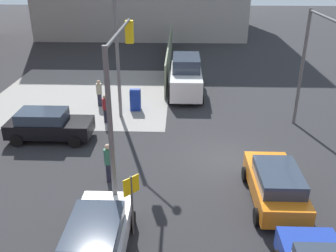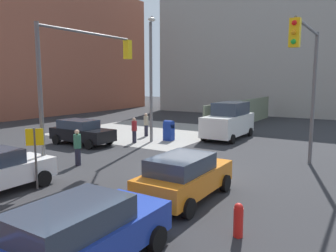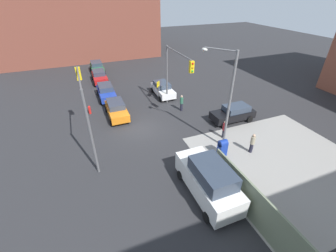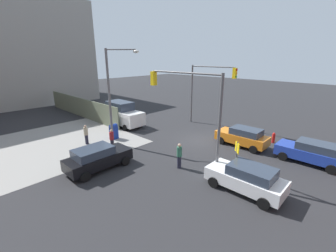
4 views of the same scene
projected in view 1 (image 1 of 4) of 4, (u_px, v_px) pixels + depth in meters
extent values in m
plane|color=#28282B|center=(224.00, 160.00, 18.02)|extent=(120.00, 120.00, 0.00)
cube|color=gray|center=(84.00, 94.00, 26.48)|extent=(12.00, 12.00, 0.01)
cube|color=slate|center=(169.00, 53.00, 32.50)|extent=(16.76, 0.12, 2.40)
cylinder|color=#59595B|center=(111.00, 141.00, 12.73)|extent=(0.18, 0.18, 6.50)
cylinder|color=#59595B|center=(119.00, 32.00, 13.99)|extent=(5.66, 0.12, 0.12)
cube|color=yellow|center=(129.00, 32.00, 16.78)|extent=(0.32, 0.36, 1.00)
sphere|color=red|center=(130.00, 24.00, 16.81)|extent=(0.18, 0.18, 0.18)
sphere|color=orange|center=(130.00, 31.00, 16.94)|extent=(0.18, 0.18, 0.18)
sphere|color=green|center=(130.00, 38.00, 17.08)|extent=(0.18, 0.18, 0.18)
cylinder|color=#59595B|center=(302.00, 69.00, 20.60)|extent=(0.18, 0.18, 6.50)
cylinder|color=#59595B|center=(328.00, 18.00, 16.99)|extent=(5.08, 0.12, 0.12)
cylinder|color=slate|center=(117.00, 51.00, 21.26)|extent=(0.20, 0.20, 8.00)
cylinder|color=#4C4C4C|center=(132.00, 206.00, 12.74)|extent=(0.08, 0.08, 2.40)
cube|color=yellow|center=(131.00, 186.00, 12.39)|extent=(0.48, 0.48, 0.64)
cube|color=navy|center=(135.00, 101.00, 23.57)|extent=(0.56, 0.64, 1.15)
cylinder|color=navy|center=(135.00, 93.00, 23.33)|extent=(0.56, 0.64, 0.56)
cube|color=orange|center=(274.00, 186.00, 14.76)|extent=(4.29, 1.80, 0.75)
cube|color=#2D3847|center=(279.00, 177.00, 14.17)|extent=(2.40, 1.58, 0.55)
cylinder|color=black|center=(245.00, 174.00, 16.27)|extent=(0.64, 0.22, 0.64)
cylinder|color=black|center=(287.00, 175.00, 16.21)|extent=(0.64, 0.22, 0.64)
cylinder|color=black|center=(257.00, 217.00, 13.62)|extent=(0.64, 0.22, 0.64)
cylinder|color=black|center=(307.00, 218.00, 13.56)|extent=(0.64, 0.22, 0.64)
cube|color=white|center=(98.00, 240.00, 11.99)|extent=(4.29, 1.80, 0.75)
cube|color=#2D3847|center=(94.00, 231.00, 11.41)|extent=(2.40, 1.58, 0.55)
cylinder|color=black|center=(82.00, 219.00, 13.50)|extent=(0.64, 0.22, 0.64)
cylinder|color=black|center=(132.00, 220.00, 13.44)|extent=(0.64, 0.22, 0.64)
cube|color=black|center=(50.00, 127.00, 19.77)|extent=(1.80, 4.39, 0.75)
cube|color=#2D3847|center=(42.00, 116.00, 19.51)|extent=(1.58, 2.46, 0.55)
cylinder|color=black|center=(83.00, 127.00, 20.69)|extent=(0.22, 0.64, 0.64)
cylinder|color=black|center=(75.00, 142.00, 19.06)|extent=(0.22, 0.64, 0.64)
cylinder|color=black|center=(30.00, 126.00, 20.79)|extent=(0.22, 0.64, 0.64)
cylinder|color=black|center=(17.00, 141.00, 19.16)|extent=(0.22, 0.64, 0.64)
cube|color=white|center=(186.00, 81.00, 26.03)|extent=(5.40, 2.10, 1.40)
cube|color=#2D3847|center=(186.00, 63.00, 25.94)|extent=(3.02, 1.85, 0.90)
cylinder|color=black|center=(202.00, 99.00, 24.62)|extent=(0.64, 0.22, 0.64)
cylinder|color=black|center=(170.00, 99.00, 24.69)|extent=(0.64, 0.22, 0.64)
cylinder|color=black|center=(200.00, 82.00, 27.96)|extent=(0.64, 0.22, 0.64)
cylinder|color=black|center=(172.00, 82.00, 28.02)|extent=(0.64, 0.22, 0.64)
cylinder|color=#9E937A|center=(99.00, 89.00, 23.94)|extent=(0.36, 0.36, 0.67)
sphere|color=tan|center=(98.00, 82.00, 23.75)|extent=(0.23, 0.23, 0.23)
cylinder|color=#1E1E2D|center=(100.00, 100.00, 24.26)|extent=(0.28, 0.28, 0.85)
cylinder|color=maroon|center=(105.00, 104.00, 21.56)|extent=(0.36, 0.36, 0.66)
sphere|color=tan|center=(105.00, 97.00, 21.38)|extent=(0.23, 0.23, 0.23)
cylinder|color=#1E1E2D|center=(106.00, 116.00, 21.87)|extent=(0.28, 0.28, 0.83)
cylinder|color=#2D664C|center=(108.00, 156.00, 15.87)|extent=(0.36, 0.36, 0.69)
sphere|color=tan|center=(107.00, 147.00, 15.68)|extent=(0.24, 0.24, 0.24)
cylinder|color=#1E1E2D|center=(109.00, 172.00, 16.19)|extent=(0.28, 0.28, 0.87)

